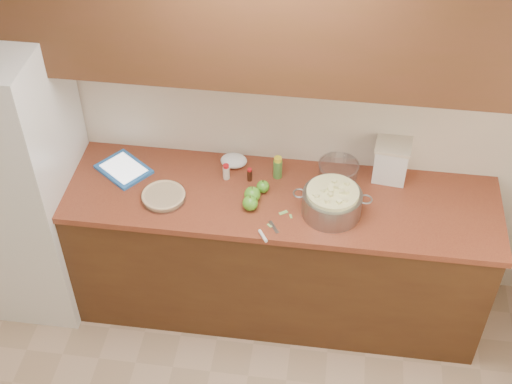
# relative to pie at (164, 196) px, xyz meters

# --- Properties ---
(counter_run) EXTENTS (2.64, 0.68, 0.92)m
(counter_run) POSITION_rel_pie_xyz_m (0.53, 0.11, -0.48)
(counter_run) COLOR #472B14
(counter_run) RESTS_ON ground
(upper_cabinets) EXTENTS (2.60, 0.34, 0.70)m
(upper_cabinets) POSITION_rel_pie_xyz_m (0.53, 0.27, 1.01)
(upper_cabinets) COLOR #4F2918
(upper_cabinets) RESTS_ON room_shell
(fridge) EXTENTS (0.70, 0.70, 1.80)m
(fridge) POSITION_rel_pie_xyz_m (-0.91, 0.08, -0.04)
(fridge) COLOR silver
(fridge) RESTS_ON ground
(pie) EXTENTS (0.25, 0.25, 0.04)m
(pie) POSITION_rel_pie_xyz_m (0.00, 0.00, 0.00)
(pie) COLOR silver
(pie) RESTS_ON counter_run
(colander) EXTENTS (0.42, 0.32, 0.16)m
(colander) POSITION_rel_pie_xyz_m (0.92, 0.02, 0.06)
(colander) COLOR gray
(colander) RESTS_ON counter_run
(flour_canister) EXTENTS (0.21, 0.21, 0.24)m
(flour_canister) POSITION_rel_pie_xyz_m (1.23, 0.36, 0.10)
(flour_canister) COLOR silver
(flour_canister) RESTS_ON counter_run
(tablet) EXTENTS (0.36, 0.35, 0.02)m
(tablet) POSITION_rel_pie_xyz_m (-0.28, 0.20, -0.01)
(tablet) COLOR blue
(tablet) RESTS_ON counter_run
(paring_knife) EXTENTS (0.11, 0.17, 0.02)m
(paring_knife) POSITION_rel_pie_xyz_m (0.59, -0.20, -0.01)
(paring_knife) COLOR gray
(paring_knife) RESTS_ON counter_run
(lemon_bottle) EXTENTS (0.05, 0.05, 0.14)m
(lemon_bottle) POSITION_rel_pie_xyz_m (0.60, 0.27, 0.05)
(lemon_bottle) COLOR #4C8C38
(lemon_bottle) RESTS_ON counter_run
(cinnamon_shaker) EXTENTS (0.04, 0.04, 0.10)m
(cinnamon_shaker) POSITION_rel_pie_xyz_m (0.31, 0.22, 0.03)
(cinnamon_shaker) COLOR beige
(cinnamon_shaker) RESTS_ON counter_run
(vanilla_bottle) EXTENTS (0.03, 0.03, 0.08)m
(vanilla_bottle) POSITION_rel_pie_xyz_m (0.45, 0.22, 0.02)
(vanilla_bottle) COLOR black
(vanilla_bottle) RESTS_ON counter_run
(mixing_bowl) EXTENTS (0.23, 0.23, 0.09)m
(mixing_bowl) POSITION_rel_pie_xyz_m (0.94, 0.33, 0.03)
(mixing_bowl) COLOR silver
(mixing_bowl) RESTS_ON counter_run
(paper_towel) EXTENTS (0.19, 0.17, 0.06)m
(paper_towel) POSITION_rel_pie_xyz_m (0.34, 0.34, 0.01)
(paper_towel) COLOR white
(paper_towel) RESTS_ON counter_run
(apple_left) EXTENTS (0.09, 0.09, 0.10)m
(apple_left) POSITION_rel_pie_xyz_m (0.49, 0.05, 0.02)
(apple_left) COLOR #4D9C24
(apple_left) RESTS_ON counter_run
(apple_center) EXTENTS (0.07, 0.07, 0.08)m
(apple_center) POSITION_rel_pie_xyz_m (0.53, 0.13, 0.02)
(apple_center) COLOR #4D9C24
(apple_center) RESTS_ON counter_run
(apple_front) EXTENTS (0.09, 0.09, 0.10)m
(apple_front) POSITION_rel_pie_xyz_m (0.48, -0.01, 0.02)
(apple_front) COLOR #4D9C24
(apple_front) RESTS_ON counter_run
(peel_a) EXTENTS (0.02, 0.03, 0.00)m
(peel_a) POSITION_rel_pie_xyz_m (0.71, -0.04, -0.02)
(peel_a) COLOR #8BC45F
(peel_a) RESTS_ON counter_run
(peel_b) EXTENTS (0.03, 0.03, 0.00)m
(peel_b) POSITION_rel_pie_xyz_m (0.60, -0.13, -0.02)
(peel_b) COLOR #8BC45F
(peel_b) RESTS_ON counter_run
(peel_c) EXTENTS (0.05, 0.04, 0.00)m
(peel_c) POSITION_rel_pie_xyz_m (0.66, -0.02, -0.02)
(peel_c) COLOR #8BC45F
(peel_c) RESTS_ON counter_run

